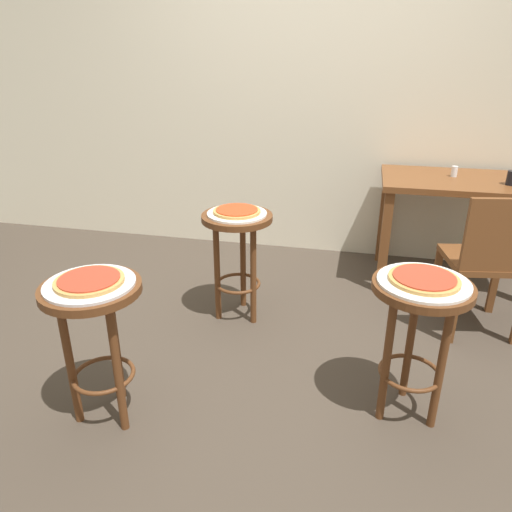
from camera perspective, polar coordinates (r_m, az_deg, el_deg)
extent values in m
plane|color=#42382D|center=(2.66, 1.46, -12.11)|extent=(6.00, 6.00, 0.00)
cube|color=beige|center=(3.80, 7.02, 22.61)|extent=(6.00, 0.10, 3.00)
cylinder|color=#5B3319|center=(2.08, -18.92, -3.72)|extent=(0.41, 0.41, 0.03)
cylinder|color=#5B3319|center=(2.33, -16.27, -9.58)|extent=(0.04, 0.04, 0.63)
cylinder|color=#5B3319|center=(2.25, -21.10, -11.60)|extent=(0.04, 0.04, 0.63)
cylinder|color=#5B3319|center=(2.15, -16.03, -12.71)|extent=(0.04, 0.04, 0.63)
torus|color=#5B3319|center=(2.29, -17.52, -13.20)|extent=(0.28, 0.28, 0.02)
cylinder|color=silver|center=(2.07, -19.01, -3.14)|extent=(0.37, 0.37, 0.01)
cylinder|color=tan|center=(2.06, -19.06, -2.81)|extent=(0.28, 0.28, 0.01)
cylinder|color=#B23823|center=(2.06, -19.10, -2.54)|extent=(0.25, 0.25, 0.01)
cylinder|color=#5B3319|center=(2.09, 19.07, -3.52)|extent=(0.41, 0.41, 0.03)
cylinder|color=#5B3319|center=(2.36, 17.75, -9.30)|extent=(0.04, 0.04, 0.63)
cylinder|color=#5B3319|center=(2.19, 15.15, -11.75)|extent=(0.04, 0.04, 0.63)
cylinder|color=#5B3319|center=(2.22, 20.96, -12.11)|extent=(0.04, 0.04, 0.63)
torus|color=#5B3319|center=(2.31, 17.67, -12.95)|extent=(0.28, 0.28, 0.02)
cylinder|color=white|center=(2.08, 19.16, -2.94)|extent=(0.37, 0.37, 0.01)
cylinder|color=tan|center=(2.08, 19.21, -2.61)|extent=(0.28, 0.28, 0.01)
cylinder|color=#B23823|center=(2.07, 19.24, -2.35)|extent=(0.25, 0.25, 0.01)
cylinder|color=#5B3319|center=(2.79, -2.26, 4.56)|extent=(0.41, 0.41, 0.03)
cylinder|color=#5B3319|center=(3.03, -1.54, -0.59)|extent=(0.04, 0.04, 0.63)
cylinder|color=#5B3319|center=(2.89, -4.60, -1.91)|extent=(0.04, 0.04, 0.63)
cylinder|color=#5B3319|center=(2.84, -0.32, -2.33)|extent=(0.04, 0.04, 0.63)
torus|color=#5B3319|center=(2.96, -2.13, -3.24)|extent=(0.28, 0.28, 0.02)
cylinder|color=white|center=(2.79, -2.26, 5.02)|extent=(0.34, 0.34, 0.01)
cylinder|color=tan|center=(2.78, -2.27, 5.28)|extent=(0.27, 0.27, 0.01)
cylinder|color=red|center=(2.78, -2.27, 5.49)|extent=(0.24, 0.24, 0.01)
cube|color=brown|center=(3.52, 23.37, 8.03)|extent=(1.06, 0.64, 0.04)
cube|color=brown|center=(3.31, 14.92, 1.49)|extent=(0.06, 0.06, 0.71)
cube|color=brown|center=(3.82, 14.77, 4.46)|extent=(0.06, 0.06, 0.71)
cylinder|color=black|center=(3.47, 27.97, 8.13)|extent=(0.07, 0.07, 0.09)
cylinder|color=white|center=(3.54, 22.34, 9.21)|extent=(0.04, 0.04, 0.07)
cube|color=brown|center=(3.04, 25.16, -0.44)|extent=(0.46, 0.46, 0.04)
cube|color=brown|center=(2.81, 27.19, 2.14)|extent=(0.40, 0.10, 0.40)
cube|color=brown|center=(3.34, 26.29, -2.76)|extent=(0.04, 0.04, 0.42)
cube|color=brown|center=(3.21, 20.40, -2.75)|extent=(0.04, 0.04, 0.42)
cube|color=brown|center=(2.91, 22.36, -5.87)|extent=(0.04, 0.04, 0.42)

